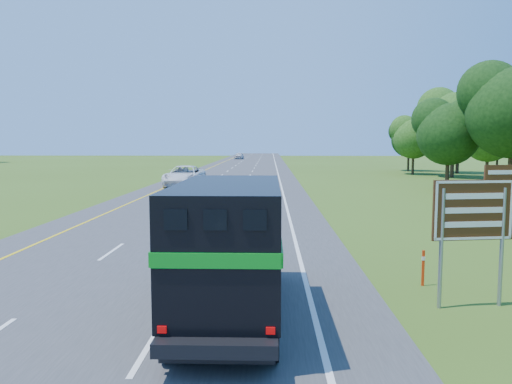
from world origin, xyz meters
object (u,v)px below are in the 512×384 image
Objects in this scene: white_suv at (185,176)px; far_car at (239,156)px; horse_truck at (230,244)px; exit_sign at (475,216)px.

far_car is at bearing 91.49° from white_suv.
white_suv is 1.46× the size of far_car.
exit_sign is (6.28, 0.90, 0.60)m from horse_truck.
horse_truck is 1.56× the size of far_car.
exit_sign is (13.62, -35.26, 1.40)m from white_suv.
exit_sign reaches higher than horse_truck.
exit_sign is at bearing -79.56° from far_car.
white_suv is (-7.34, 36.15, -0.80)m from horse_truck.
exit_sign is at bearing 8.14° from horse_truck.
horse_truck is 36.90m from white_suv.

